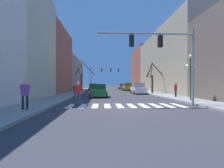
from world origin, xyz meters
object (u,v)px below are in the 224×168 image
at_px(pedestrian_waiting_at_curb, 77,91).
at_px(car_driving_away_lane, 127,87).
at_px(street_lamp_right_corner, 191,68).
at_px(pedestrian_crossing_street, 25,92).
at_px(car_driving_toward_lane, 99,91).
at_px(car_parked_right_mid, 138,89).
at_px(traffic_signal_near, 164,49).
at_px(car_parked_left_far, 93,87).
at_px(street_tree_left_near, 152,78).
at_px(traffic_signal_far, 102,72).
at_px(street_tree_right_near, 82,76).
at_px(pedestrian_on_right_sidewalk, 176,88).
at_px(car_parked_left_near, 122,87).

bearing_deg(pedestrian_waiting_at_curb, car_driving_away_lane, -132.48).
xyz_separation_m(street_lamp_right_corner, pedestrian_crossing_street, (-12.40, -5.06, -1.91)).
relative_size(car_driving_away_lane, car_driving_toward_lane, 0.94).
bearing_deg(car_driving_toward_lane, street_lamp_right_corner, 53.04).
bearing_deg(pedestrian_crossing_street, car_parked_right_mid, 77.02).
relative_size(traffic_signal_near, car_parked_left_far, 1.46).
relative_size(car_driving_away_lane, street_tree_left_near, 0.91).
xyz_separation_m(traffic_signal_far, pedestrian_waiting_at_curb, (-1.93, -35.51, -3.71)).
distance_m(street_lamp_right_corner, car_driving_away_lane, 24.74).
distance_m(car_parked_right_mid, street_tree_right_near, 14.08).
bearing_deg(street_lamp_right_corner, street_tree_left_near, 90.41).
height_order(street_lamp_right_corner, pedestrian_waiting_at_curb, street_lamp_right_corner).
bearing_deg(traffic_signal_near, car_driving_away_lane, 87.38).
height_order(car_parked_right_mid, pedestrian_waiting_at_curb, pedestrian_waiting_at_curb).
bearing_deg(pedestrian_waiting_at_curb, traffic_signal_near, 145.60).
bearing_deg(pedestrian_waiting_at_curb, pedestrian_on_right_sidewalk, -176.09).
distance_m(traffic_signal_far, car_parked_left_far, 6.76).
bearing_deg(car_driving_toward_lane, car_parked_left_near, 167.59).
distance_m(car_driving_toward_lane, car_parked_right_mid, 8.73).
relative_size(pedestrian_on_right_sidewalk, pedestrian_waiting_at_curb, 0.90).
distance_m(car_driving_toward_lane, pedestrian_waiting_at_curb, 8.38).
bearing_deg(car_parked_left_far, traffic_signal_far, -25.73).
bearing_deg(traffic_signal_far, street_tree_right_near, -110.84).
bearing_deg(car_driving_toward_lane, pedestrian_waiting_at_curb, -10.05).
bearing_deg(street_tree_left_near, pedestrian_waiting_at_curb, -125.24).
xyz_separation_m(car_driving_away_lane, car_driving_toward_lane, (-6.20, -18.22, -0.10)).
bearing_deg(pedestrian_on_right_sidewalk, traffic_signal_near, 16.43).
height_order(traffic_signal_near, pedestrian_on_right_sidewalk, traffic_signal_near).
relative_size(car_driving_toward_lane, street_tree_left_near, 0.96).
distance_m(street_lamp_right_corner, car_parked_left_far, 30.55).
bearing_deg(street_tree_left_near, street_lamp_right_corner, -89.59).
height_order(traffic_signal_far, street_tree_left_near, traffic_signal_far).
bearing_deg(car_parked_right_mid, street_tree_right_near, 47.06).
height_order(traffic_signal_near, car_driving_away_lane, traffic_signal_near).
relative_size(car_parked_right_mid, pedestrian_on_right_sidewalk, 2.92).
xyz_separation_m(car_parked_right_mid, pedestrian_crossing_street, (-10.19, -17.53, 0.35)).
relative_size(car_driving_toward_lane, car_parked_left_far, 0.95).
height_order(traffic_signal_near, pedestrian_waiting_at_curb, traffic_signal_near).
xyz_separation_m(car_parked_left_near, pedestrian_waiting_at_curb, (-7.63, -36.27, 0.28)).
height_order(street_lamp_right_corner, car_driving_away_lane, street_lamp_right_corner).
bearing_deg(car_parked_right_mid, street_lamp_right_corner, -169.96).
relative_size(car_parked_right_mid, street_tree_right_near, 0.72).
distance_m(pedestrian_crossing_street, street_tree_right_near, 27.06).
bearing_deg(street_lamp_right_corner, pedestrian_crossing_street, -157.79).
bearing_deg(street_lamp_right_corner, traffic_signal_near, -140.54).
relative_size(traffic_signal_far, street_lamp_right_corner, 2.11).
distance_m(car_parked_right_mid, car_parked_left_far, 18.10).
bearing_deg(car_parked_right_mid, pedestrian_waiting_at_curb, 152.01).
bearing_deg(street_tree_right_near, pedestrian_crossing_street, -90.08).
bearing_deg(pedestrian_crossing_street, car_parked_left_far, 103.62).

